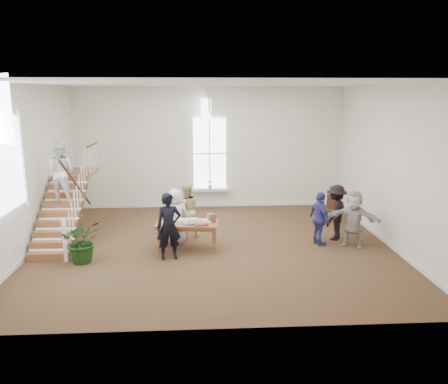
{
  "coord_description": "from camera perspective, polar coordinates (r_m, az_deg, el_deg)",
  "views": [
    {
      "loc": [
        -0.39,
        -11.8,
        4.26
      ],
      "look_at": [
        0.31,
        0.4,
        1.48
      ],
      "focal_mm": 35.0,
      "sensor_mm": 36.0,
      "label": 1
    }
  ],
  "objects": [
    {
      "name": "library_table",
      "position": [
        12.08,
        -4.85,
        -4.35
      ],
      "size": [
        1.76,
        1.0,
        0.85
      ],
      "rotation": [
        0.0,
        0.0,
        -0.1
      ],
      "color": "brown",
      "rests_on": "ground"
    },
    {
      "name": "woman_cluster_a",
      "position": [
        12.7,
        12.39,
        -3.43
      ],
      "size": [
        0.63,
        0.98,
        1.55
      ],
      "primitive_type": "imported",
      "rotation": [
        0.0,
        0.0,
        1.87
      ],
      "color": "#373A85",
      "rests_on": "ground"
    },
    {
      "name": "woman_cluster_c",
      "position": [
        12.78,
        16.54,
        -3.4
      ],
      "size": [
        1.55,
        1.12,
        1.62
      ],
      "primitive_type": "imported",
      "rotation": [
        0.0,
        0.0,
        5.8
      ],
      "color": "#B6ABA4",
      "rests_on": "ground"
    },
    {
      "name": "staircase",
      "position": [
        13.42,
        -20.33,
        0.65
      ],
      "size": [
        1.1,
        4.1,
        2.92
      ],
      "color": "brown",
      "rests_on": "ground"
    },
    {
      "name": "police_officer",
      "position": [
        11.43,
        -7.21,
        -4.49
      ],
      "size": [
        0.71,
        0.54,
        1.76
      ],
      "primitive_type": "imported",
      "rotation": [
        0.0,
        0.0,
        0.2
      ],
      "color": "black",
      "rests_on": "ground"
    },
    {
      "name": "room_shell",
      "position": [
        16.65,
        -1.84,
        -0.61
      ],
      "size": [
        10.49,
        10.0,
        10.0
      ],
      "color": "white",
      "rests_on": "ground"
    },
    {
      "name": "side_chair",
      "position": [
        15.01,
        13.98,
        -1.99
      ],
      "size": [
        0.54,
        0.54,
        0.95
      ],
      "rotation": [
        0.0,
        0.0,
        -0.4
      ],
      "color": "#351B0E",
      "rests_on": "ground"
    },
    {
      "name": "woman_cluster_b",
      "position": [
        13.27,
        14.39,
        -2.6
      ],
      "size": [
        1.14,
        1.22,
        1.65
      ],
      "primitive_type": "imported",
      "rotation": [
        0.0,
        0.0,
        4.06
      ],
      "color": "black",
      "rests_on": "ground"
    },
    {
      "name": "floor_plant",
      "position": [
        11.8,
        -17.97,
        -6.08
      ],
      "size": [
        1.26,
        1.17,
        1.13
      ],
      "primitive_type": "imported",
      "rotation": [
        0.0,
        0.0,
        0.34
      ],
      "color": "#153711",
      "rests_on": "ground"
    },
    {
      "name": "person_yellow",
      "position": [
        13.1,
        -4.95,
        -2.39
      ],
      "size": [
        0.95,
        0.82,
        1.67
      ],
      "primitive_type": "imported",
      "rotation": [
        0.0,
        0.0,
        3.4
      ],
      "color": "#C8BC7D",
      "rests_on": "ground"
    },
    {
      "name": "elderly_woman",
      "position": [
        12.65,
        -6.37,
        -3.16
      ],
      "size": [
        0.86,
        0.64,
        1.6
      ],
      "primitive_type": "imported",
      "rotation": [
        0.0,
        0.0,
        3.32
      ],
      "color": "silver",
      "rests_on": "ground"
    },
    {
      "name": "ground",
      "position": [
        12.55,
        -1.3,
        -7.04
      ],
      "size": [
        10.0,
        10.0,
        0.0
      ],
      "primitive_type": "plane",
      "color": "#3F2D18",
      "rests_on": "ground"
    }
  ]
}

